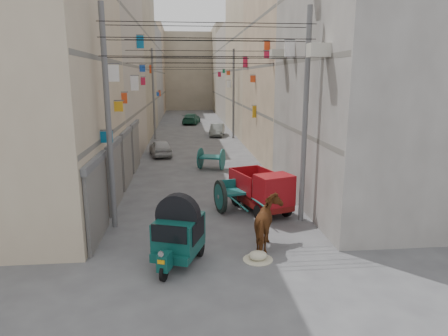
{
  "coord_description": "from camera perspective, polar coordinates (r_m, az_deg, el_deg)",
  "views": [
    {
      "loc": [
        -0.89,
        -8.57,
        5.49
      ],
      "look_at": [
        0.6,
        6.5,
        2.06
      ],
      "focal_mm": 32.0,
      "sensor_mm": 36.0,
      "label": 1
    }
  ],
  "objects": [
    {
      "name": "auto_rickshaw",
      "position": [
        12.2,
        -6.54,
        -9.11
      ],
      "size": [
        1.82,
        2.41,
        1.64
      ],
      "rotation": [
        0.0,
        0.0,
        -0.34
      ],
      "color": "black",
      "rests_on": "ground"
    },
    {
      "name": "overhead_cables",
      "position": [
        23.02,
        -3.56,
        15.92
      ],
      "size": [
        7.4,
        22.52,
        1.12
      ],
      "color": "black",
      "rests_on": "ground"
    },
    {
      "name": "building_row_left",
      "position": [
        43.29,
        -15.55,
        13.6
      ],
      "size": [
        8.0,
        62.0,
        14.0
      ],
      "color": "#BAA98D",
      "rests_on": "ground"
    },
    {
      "name": "building_row_right",
      "position": [
        43.62,
        6.28,
        13.97
      ],
      "size": [
        8.0,
        62.0,
        14.0
      ],
      "color": "#9F9B95",
      "rests_on": "ground"
    },
    {
      "name": "horse",
      "position": [
        13.28,
        6.41,
        -7.86
      ],
      "size": [
        1.37,
        2.14,
        1.67
      ],
      "primitive_type": "imported",
      "rotation": [
        0.0,
        0.0,
        2.88
      ],
      "color": "brown",
      "rests_on": "ground"
    },
    {
      "name": "signboards",
      "position": [
        30.31,
        -4.02,
        8.84
      ],
      "size": [
        8.22,
        40.52,
        5.67
      ],
      "color": "#DC4619",
      "rests_on": "ground"
    },
    {
      "name": "end_cap_building",
      "position": [
        74.58,
        -5.12,
        13.5
      ],
      "size": [
        22.0,
        10.0,
        13.0
      ],
      "primitive_type": "cube",
      "color": "tan",
      "rests_on": "ground"
    },
    {
      "name": "feed_sack",
      "position": [
        12.63,
        4.87,
        -12.34
      ],
      "size": [
        0.58,
        0.46,
        0.29
      ],
      "primitive_type": "ellipsoid",
      "color": "beige",
      "rests_on": "ground"
    },
    {
      "name": "distant_car_green",
      "position": [
        49.0,
        -4.69,
        7.04
      ],
      "size": [
        2.48,
        4.63,
        1.28
      ],
      "primitive_type": "imported",
      "rotation": [
        0.0,
        0.0,
        2.98
      ],
      "color": "#1E5942",
      "rests_on": "ground"
    },
    {
      "name": "distant_car_white",
      "position": [
        29.07,
        -9.05,
        2.89
      ],
      "size": [
        1.98,
        3.62,
        1.17
      ],
      "primitive_type": "imported",
      "rotation": [
        0.0,
        0.0,
        3.32
      ],
      "color": "#B9B9B9",
      "rests_on": "ground"
    },
    {
      "name": "mini_truck",
      "position": [
        16.49,
        5.82,
        -3.62
      ],
      "size": [
        2.35,
        3.47,
        1.79
      ],
      "rotation": [
        0.0,
        0.0,
        0.32
      ],
      "color": "black",
      "rests_on": "ground"
    },
    {
      "name": "ground",
      "position": [
        10.22,
        0.27,
        -19.74
      ],
      "size": [
        140.0,
        140.0,
        0.0
      ],
      "primitive_type": "plane",
      "color": "#474749",
      "rests_on": "ground"
    },
    {
      "name": "tonga_cart",
      "position": [
        16.75,
        1.56,
        -3.81
      ],
      "size": [
        1.82,
        3.23,
        1.37
      ],
      "rotation": [
        0.0,
        0.0,
        0.24
      ],
      "color": "black",
      "rests_on": "ground"
    },
    {
      "name": "distant_car_grey",
      "position": [
        38.73,
        -0.99,
        5.47
      ],
      "size": [
        1.79,
        3.65,
        1.15
      ],
      "primitive_type": "imported",
      "rotation": [
        0.0,
        0.0,
        -0.17
      ],
      "color": "slate",
      "rests_on": "ground"
    },
    {
      "name": "second_cart",
      "position": [
        24.4,
        -1.82,
        1.42
      ],
      "size": [
        1.82,
        1.72,
        1.3
      ],
      "rotation": [
        0.0,
        0.0,
        -0.35
      ],
      "color": "#124F4C",
      "rests_on": "ground"
    },
    {
      "name": "utility_poles",
      "position": [
        25.63,
        -3.7,
        9.41
      ],
      "size": [
        7.4,
        22.2,
        8.0
      ],
      "color": "#5C5C5F",
      "rests_on": "ground"
    },
    {
      "name": "ac_units",
      "position": [
        16.97,
        10.49,
        19.13
      ],
      "size": [
        0.7,
        6.55,
        3.35
      ],
      "color": "#B6B1A3",
      "rests_on": "ground"
    },
    {
      "name": "shutters_left",
      "position": [
        19.6,
        -14.41,
        0.59
      ],
      "size": [
        0.18,
        14.4,
        2.88
      ],
      "color": "#46474B",
      "rests_on": "ground"
    }
  ]
}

